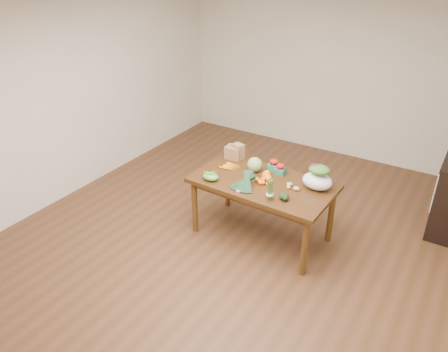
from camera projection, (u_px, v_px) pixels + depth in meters
The scene contains 24 objects.
floor at pixel (233, 237), 5.30m from camera, with size 6.00×6.00×0.00m, color brown.
room_walls at pixel (234, 134), 4.66m from camera, with size 5.02×6.02×2.70m.
dining_table at pixel (262, 209), 5.15m from camera, with size 1.60×0.89×0.75m, color #462B10.
dish_towel at pixel (435, 191), 5.18m from camera, with size 0.02×0.28×0.45m, color white.
paper_bag at pixel (234, 151), 5.46m from camera, with size 0.27×0.23×0.19m, color olive, non-canonical shape.
cabbage at pixel (255, 165), 5.16m from camera, with size 0.18×0.18×0.18m, color #9CB468.
strawberry_basket_a at pixel (274, 166), 5.21m from camera, with size 0.12×0.12×0.11m, color red, non-canonical shape.
strawberry_basket_b at pixel (281, 170), 5.12m from camera, with size 0.11×0.11×0.10m, color red, non-canonical shape.
orange_a at pixel (265, 175), 5.02m from camera, with size 0.07×0.07×0.07m, color orange.
orange_b at pixel (267, 174), 5.04m from camera, with size 0.09×0.09×0.09m, color orange.
orange_c at pixel (268, 178), 4.95m from camera, with size 0.09×0.09×0.09m, color orange.
mandarin_cluster at pixel (263, 180), 4.92m from camera, with size 0.18×0.18×0.08m, color orange, non-canonical shape.
carrots at pixel (231, 167), 5.27m from camera, with size 0.22×0.19×0.03m, color orange, non-canonical shape.
snap_pea_bag at pixel (211, 177), 4.99m from camera, with size 0.19×0.14×0.09m, color green.
kale_bunch at pixel (243, 182), 4.80m from camera, with size 0.32×0.40×0.16m, color black, non-canonical shape.
asparagus_bundle at pixel (270, 189), 4.57m from camera, with size 0.08×0.08×0.25m, color #577D39, non-canonical shape.
potato_a at pixel (289, 184), 4.87m from camera, with size 0.05×0.05×0.05m, color tan.
potato_b at pixel (289, 187), 4.82m from camera, with size 0.05×0.04×0.04m, color tan.
potato_c at pixel (296, 189), 4.78m from camera, with size 0.06×0.05×0.05m, color tan.
potato_d at pixel (291, 184), 4.88m from camera, with size 0.05×0.04×0.04m, color tan.
potato_e at pixel (297, 189), 4.78m from camera, with size 0.05×0.05×0.05m, color tan.
avocado_a at pixel (283, 196), 4.62m from camera, with size 0.07×0.10×0.07m, color black.
avocado_b at pixel (285, 197), 4.60m from camera, with size 0.08×0.11×0.08m, color black.
salad_bag at pixel (318, 178), 4.77m from camera, with size 0.33×0.25×0.26m, color white, non-canonical shape.
Camera 1 is at (2.19, -3.73, 3.16)m, focal length 35.00 mm.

